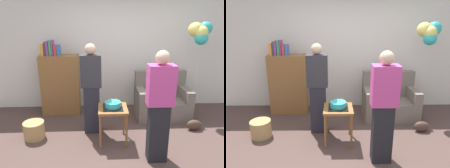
# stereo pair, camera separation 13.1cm
# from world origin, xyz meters

# --- Properties ---
(ground_plane) EXTENTS (8.00, 8.00, 0.00)m
(ground_plane) POSITION_xyz_m (0.00, 0.00, 0.00)
(ground_plane) COLOR #4C3833
(wall_back) EXTENTS (6.00, 0.10, 2.70)m
(wall_back) POSITION_xyz_m (0.00, 2.05, 1.35)
(wall_back) COLOR silver
(wall_back) RESTS_ON ground_plane
(couch) EXTENTS (1.10, 0.70, 0.96)m
(couch) POSITION_xyz_m (0.88, 1.37, 0.34)
(couch) COLOR #6B6056
(couch) RESTS_ON ground_plane
(bookshelf) EXTENTS (0.80, 0.36, 1.61)m
(bookshelf) POSITION_xyz_m (-1.30, 1.64, 0.68)
(bookshelf) COLOR brown
(bookshelf) RESTS_ON ground_plane
(side_table) EXTENTS (0.48, 0.48, 0.62)m
(side_table) POSITION_xyz_m (-0.23, 0.42, 0.52)
(side_table) COLOR brown
(side_table) RESTS_ON ground_plane
(birthday_cake) EXTENTS (0.32, 0.32, 0.17)m
(birthday_cake) POSITION_xyz_m (-0.23, 0.42, 0.67)
(birthday_cake) COLOR black
(birthday_cake) RESTS_ON side_table
(person_blowing_candles) EXTENTS (0.36, 0.22, 1.63)m
(person_blowing_candles) POSITION_xyz_m (-0.59, 0.77, 0.83)
(person_blowing_candles) COLOR #23232D
(person_blowing_candles) RESTS_ON ground_plane
(person_holding_cake) EXTENTS (0.36, 0.22, 1.63)m
(person_holding_cake) POSITION_xyz_m (0.39, -0.11, 0.83)
(person_holding_cake) COLOR black
(person_holding_cake) RESTS_ON ground_plane
(wicker_basket) EXTENTS (0.36, 0.36, 0.30)m
(wicker_basket) POSITION_xyz_m (-1.60, 0.58, 0.15)
(wicker_basket) COLOR #A88451
(wicker_basket) RESTS_ON ground_plane
(handbag) EXTENTS (0.28, 0.14, 0.20)m
(handbag) POSITION_xyz_m (1.33, 0.71, 0.10)
(handbag) COLOR #473328
(handbag) RESTS_ON ground_plane
(balloon_bunch) EXTENTS (0.47, 0.37, 1.98)m
(balloon_bunch) POSITION_xyz_m (1.55, 1.36, 1.78)
(balloon_bunch) COLOR silver
(balloon_bunch) RESTS_ON ground_plane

